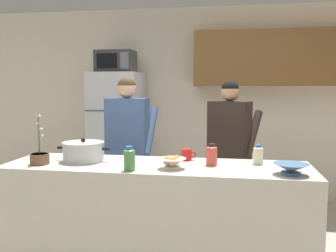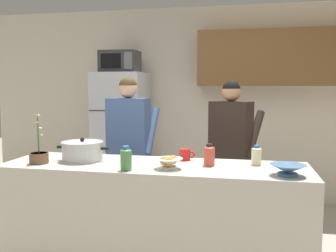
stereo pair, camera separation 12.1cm
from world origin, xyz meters
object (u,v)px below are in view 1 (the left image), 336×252
at_px(cooking_pot, 83,151).
at_px(bottle_mid_counter, 258,155).
at_px(refrigerator, 118,138).
at_px(coffee_mug, 187,155).
at_px(empty_bowl, 291,168).
at_px(person_near_pot, 128,138).
at_px(bottle_far_corner, 129,159).
at_px(potted_orchid, 40,157).
at_px(bread_bowl, 172,162).
at_px(person_by_sink, 230,141).
at_px(microwave, 116,62).
at_px(bottle_near_edge, 212,155).

distance_m(cooking_pot, bottle_mid_counter, 1.43).
height_order(refrigerator, cooking_pot, refrigerator).
bearing_deg(coffee_mug, empty_bowl, -26.88).
distance_m(person_near_pot, bottle_far_corner, 1.04).
bearing_deg(person_near_pot, cooking_pot, -103.58).
bearing_deg(potted_orchid, bread_bowl, 0.65).
bearing_deg(coffee_mug, bottle_mid_counter, -6.39).
xyz_separation_m(coffee_mug, bottle_far_corner, (-0.37, -0.46, 0.04)).
xyz_separation_m(empty_bowl, bottle_mid_counter, (-0.20, 0.33, 0.03)).
xyz_separation_m(person_near_pot, person_by_sink, (1.02, 0.17, -0.03)).
bearing_deg(microwave, potted_orchid, -90.39).
distance_m(bottle_near_edge, potted_orchid, 1.37).
bearing_deg(cooking_pot, empty_bowl, -7.52).
distance_m(refrigerator, bottle_near_edge, 2.25).
bearing_deg(coffee_mug, potted_orchid, -162.30).
height_order(cooking_pot, potted_orchid, potted_orchid).
bearing_deg(cooking_pot, coffee_mug, 12.23).
bearing_deg(refrigerator, potted_orchid, -90.39).
relative_size(empty_bowl, bottle_near_edge, 1.43).
height_order(bread_bowl, bottle_mid_counter, bottle_mid_counter).
relative_size(coffee_mug, empty_bowl, 0.53).
bearing_deg(bread_bowl, coffee_mug, 78.99).
bearing_deg(empty_bowl, refrigerator, 133.16).
xyz_separation_m(person_near_pot, empty_bowl, (1.45, -0.94, -0.05)).
relative_size(person_near_pot, bottle_far_corner, 8.97).
xyz_separation_m(refrigerator, bottle_near_edge, (1.34, -1.81, 0.15)).
relative_size(refrigerator, bottle_far_corner, 9.45).
xyz_separation_m(person_by_sink, cooking_pot, (-1.19, -0.89, 0.01)).
relative_size(microwave, empty_bowl, 1.94).
relative_size(microwave, person_by_sink, 0.30).
bearing_deg(microwave, refrigerator, 90.07).
bearing_deg(person_near_pot, empty_bowl, -32.87).
distance_m(empty_bowl, bottle_near_edge, 0.61).
bearing_deg(microwave, person_near_pot, -67.02).
height_order(microwave, coffee_mug, microwave).
relative_size(empty_bowl, bottle_far_corner, 1.36).
bearing_deg(refrigerator, bottle_far_corner, -70.21).
distance_m(microwave, person_by_sink, 1.94).
relative_size(bread_bowl, bottle_near_edge, 1.23).
height_order(refrigerator, bottle_near_edge, refrigerator).
bearing_deg(bottle_far_corner, coffee_mug, 51.30).
bearing_deg(bottle_near_edge, coffee_mug, 141.41).
xyz_separation_m(person_near_pot, coffee_mug, (0.67, -0.54, -0.05)).
height_order(person_near_pot, potted_orchid, person_near_pot).
height_order(bread_bowl, empty_bowl, bread_bowl).
height_order(refrigerator, microwave, microwave).
xyz_separation_m(cooking_pot, bread_bowl, (0.77, -0.17, -0.03)).
bearing_deg(cooking_pot, person_by_sink, 36.65).
height_order(coffee_mug, empty_bowl, coffee_mug).
relative_size(coffee_mug, bottle_mid_counter, 0.84).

